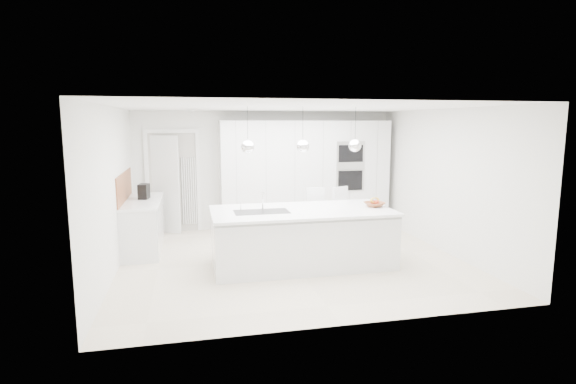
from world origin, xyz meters
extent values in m
plane|color=beige|center=(0.00, 0.00, 0.00)|extent=(5.50, 5.50, 0.00)
plane|color=white|center=(0.00, 2.50, 1.25)|extent=(5.50, 0.00, 5.50)
plane|color=white|center=(-2.75, 0.00, 1.25)|extent=(0.00, 5.00, 5.00)
plane|color=white|center=(0.00, 0.00, 2.50)|extent=(5.50, 5.50, 0.00)
cube|color=white|center=(0.80, 2.20, 1.15)|extent=(3.60, 0.60, 2.30)
cube|color=white|center=(-2.20, 2.42, 1.00)|extent=(0.76, 0.38, 2.00)
cube|color=white|center=(-2.45, 1.20, 0.43)|extent=(0.60, 1.80, 0.86)
cube|color=white|center=(-2.45, 1.20, 0.88)|extent=(0.62, 1.82, 0.04)
cube|color=#945634|center=(-2.74, 1.20, 1.15)|extent=(0.02, 1.80, 0.50)
cube|color=white|center=(0.10, -0.30, 0.43)|extent=(2.80, 1.20, 0.86)
cube|color=white|center=(0.10, -0.25, 0.88)|extent=(2.84, 1.40, 0.04)
cylinder|color=white|center=(-0.50, -0.10, 1.05)|extent=(0.02, 0.02, 0.30)
sphere|color=white|center=(-0.75, -0.30, 1.90)|extent=(0.20, 0.20, 0.20)
sphere|color=white|center=(0.10, -0.30, 1.90)|extent=(0.20, 0.20, 0.20)
sphere|color=white|center=(0.95, -0.30, 1.90)|extent=(0.20, 0.20, 0.20)
imported|color=#945634|center=(1.32, -0.28, 0.94)|extent=(0.39, 0.39, 0.08)
cube|color=black|center=(-2.43, 1.34, 1.03)|extent=(0.20, 0.28, 0.27)
sphere|color=#A02F16|center=(1.34, -0.31, 0.97)|extent=(0.09, 0.09, 0.09)
sphere|color=#A02F16|center=(1.30, -0.26, 0.97)|extent=(0.07, 0.07, 0.07)
torus|color=gold|center=(1.33, -0.27, 1.01)|extent=(0.21, 0.16, 0.19)
camera|label=1|loc=(-1.62, -7.01, 2.26)|focal=28.00mm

